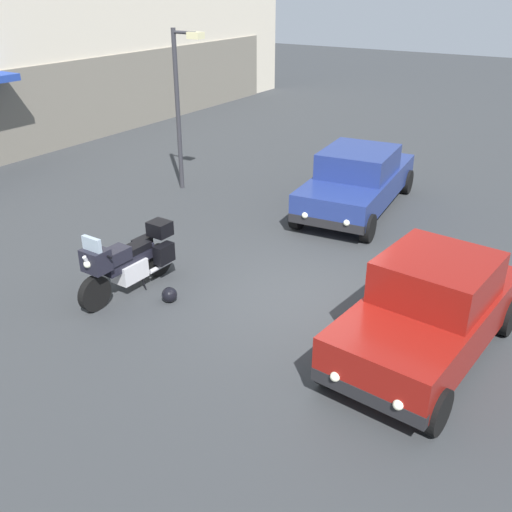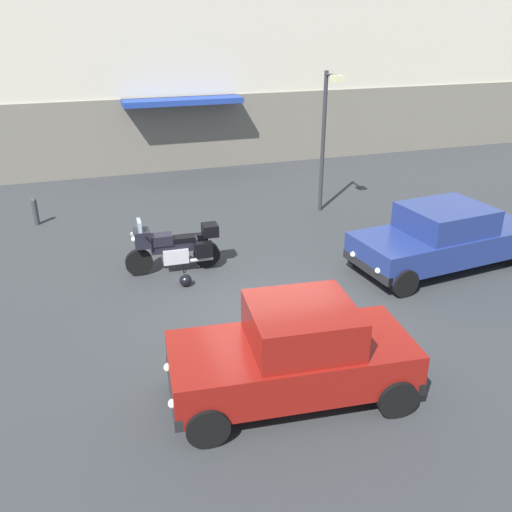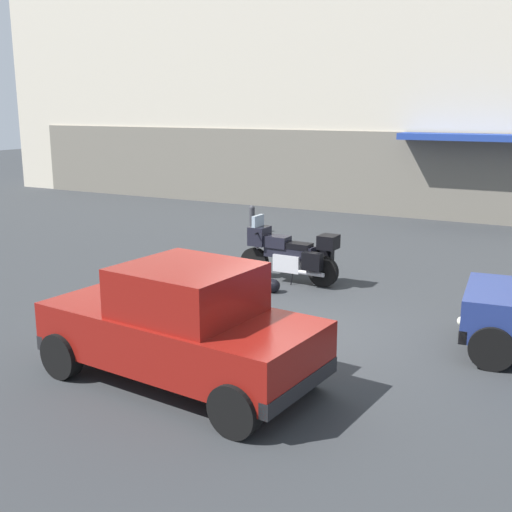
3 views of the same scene
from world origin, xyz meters
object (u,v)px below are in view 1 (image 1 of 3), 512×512
object	(u,v)px
motorcycle	(129,260)
car_hatchback_near	(430,310)
car_sedan_far	(358,180)
helmet	(169,295)
streetlamp_curbside	(182,94)

from	to	relation	value
motorcycle	car_hatchback_near	size ratio (longest dim) A/B	0.57
motorcycle	car_sedan_far	xyz separation A→B (m)	(6.16, -1.84, 0.16)
motorcycle	car_hatchback_near	world-z (taller)	car_hatchback_near
helmet	streetlamp_curbside	world-z (taller)	streetlamp_curbside
helmet	streetlamp_curbside	bearing A→B (deg)	35.91
motorcycle	helmet	xyz separation A→B (m)	(0.05, -0.88, -0.48)
car_sedan_far	helmet	bearing A→B (deg)	-14.70
streetlamp_curbside	motorcycle	bearing A→B (deg)	-151.46
helmet	streetlamp_curbside	size ratio (longest dim) A/B	0.07
motorcycle	streetlamp_curbside	size ratio (longest dim) A/B	0.54
motorcycle	car_hatchback_near	distance (m)	5.36
motorcycle	streetlamp_curbside	bearing A→B (deg)	-149.71
car_hatchback_near	car_sedan_far	world-z (taller)	car_hatchback_near
car_hatchback_near	streetlamp_curbside	xyz separation A→B (m)	(4.22, 8.06, 1.78)
helmet	car_hatchback_near	distance (m)	4.52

